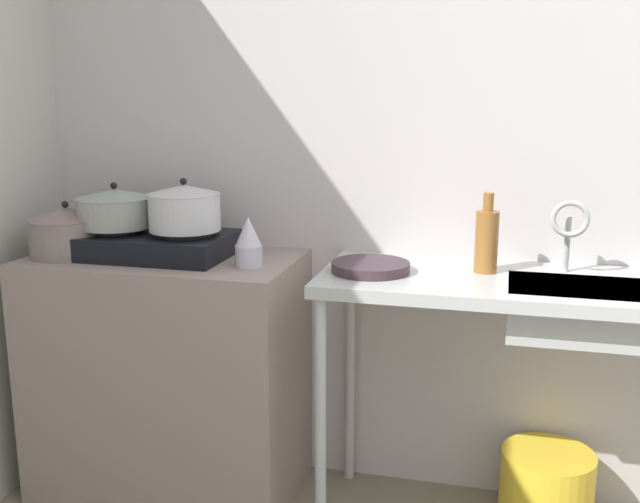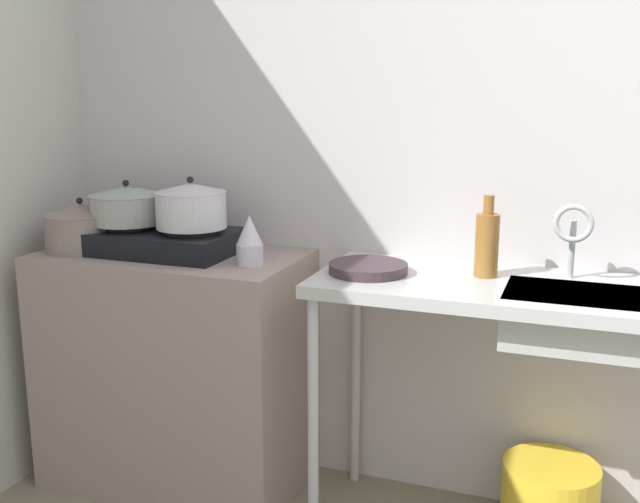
# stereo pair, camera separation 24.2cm
# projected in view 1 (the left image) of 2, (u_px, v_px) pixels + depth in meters

# --- Properties ---
(counter_concrete) EXTENTS (0.95, 0.52, 0.89)m
(counter_concrete) POSITION_uv_depth(u_px,v_px,m) (169.00, 374.00, 2.67)
(counter_concrete) COLOR gray
(counter_concrete) RESTS_ON ground
(counter_sink) EXTENTS (1.68, 0.52, 0.89)m
(counter_sink) POSITION_uv_depth(u_px,v_px,m) (589.00, 305.00, 2.24)
(counter_sink) COLOR #B5B9B8
(counter_sink) RESTS_ON ground
(stove) EXTENTS (0.56, 0.34, 0.10)m
(stove) POSITION_uv_depth(u_px,v_px,m) (151.00, 244.00, 2.58)
(stove) COLOR black
(stove) RESTS_ON counter_concrete
(pot_on_left_burner) EXTENTS (0.27, 0.27, 0.16)m
(pot_on_left_burner) POSITION_uv_depth(u_px,v_px,m) (115.00, 208.00, 2.59)
(pot_on_left_burner) COLOR #979A94
(pot_on_left_burner) RESTS_ON stove
(pot_on_right_burner) EXTENTS (0.25, 0.25, 0.18)m
(pot_on_right_burner) POSITION_uv_depth(u_px,v_px,m) (184.00, 207.00, 2.52)
(pot_on_right_burner) COLOR silver
(pot_on_right_burner) RESTS_ON stove
(pot_beside_stove) EXTENTS (0.27, 0.27, 0.20)m
(pot_beside_stove) POSITION_uv_depth(u_px,v_px,m) (67.00, 232.00, 2.58)
(pot_beside_stove) COLOR gray
(pot_beside_stove) RESTS_ON counter_concrete
(percolator) EXTENTS (0.09, 0.09, 0.17)m
(percolator) POSITION_uv_depth(u_px,v_px,m) (248.00, 242.00, 2.42)
(percolator) COLOR silver
(percolator) RESTS_ON counter_concrete
(sink_basin) EXTENTS (0.40, 0.29, 0.16)m
(sink_basin) POSITION_uv_depth(u_px,v_px,m) (575.00, 310.00, 2.21)
(sink_basin) COLOR #B5B9B8
(sink_basin) RESTS_ON counter_sink
(faucet) EXTENTS (0.12, 0.07, 0.24)m
(faucet) POSITION_uv_depth(u_px,v_px,m) (569.00, 225.00, 2.29)
(faucet) COLOR #B5B9B8
(faucet) RESTS_ON counter_sink
(frying_pan) EXTENTS (0.25, 0.25, 0.03)m
(frying_pan) POSITION_uv_depth(u_px,v_px,m) (371.00, 267.00, 2.36)
(frying_pan) COLOR #3C2C34
(frying_pan) RESTS_ON counter_sink
(bottle_by_sink) EXTENTS (0.07, 0.07, 0.26)m
(bottle_by_sink) POSITION_uv_depth(u_px,v_px,m) (487.00, 240.00, 2.34)
(bottle_by_sink) COLOR #925E29
(bottle_by_sink) RESTS_ON counter_sink
(bucket_on_floor) EXTENTS (0.31, 0.31, 0.26)m
(bucket_on_floor) POSITION_uv_depth(u_px,v_px,m) (546.00, 488.00, 2.50)
(bucket_on_floor) COLOR yellow
(bucket_on_floor) RESTS_ON ground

